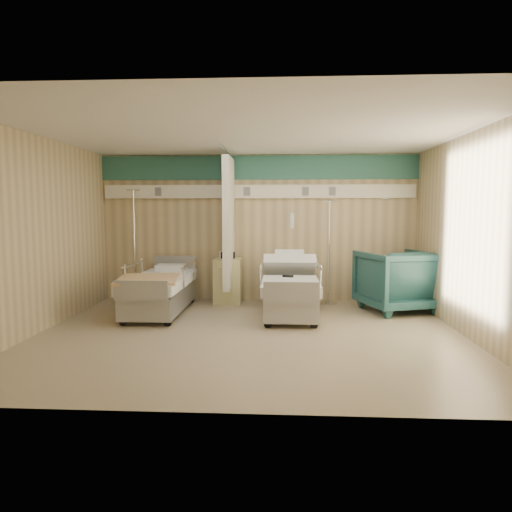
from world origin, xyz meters
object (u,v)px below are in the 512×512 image
Objects in this scene: bed_right at (290,296)px; iv_stand_right at (328,283)px; visitor_armchair at (397,281)px; bedside_cabinet at (228,281)px; iv_stand_left at (135,278)px; bed_left at (160,295)px.

iv_stand_right reaches higher than bed_right.
iv_stand_right is (-1.12, 0.56, -0.14)m from visitor_armchair.
visitor_armchair is at bearing -26.67° from iv_stand_right.
bedside_cabinet is at bearing 141.95° from bed_right.
bedside_cabinet is 1.80m from iv_stand_left.
iv_stand_right is (1.88, 0.03, -0.03)m from bedside_cabinet.
visitor_armchair reaches higher than bed_left.
bedside_cabinet reaches higher than bed_right.
bed_right is 1.46m from bedside_cabinet.
bed_right is 1.00× the size of bed_left.
iv_stand_right is (2.93, 0.93, 0.08)m from bed_left.
visitor_armchair is at bearing -7.23° from iv_stand_left.
iv_stand_left is at bearing 179.25° from iv_stand_right.
bed_right is at bearing 0.00° from bed_left.
visitor_armchair reaches higher than bedside_cabinet.
visitor_armchair is 4.84m from iv_stand_left.
iv_stand_left is (-0.75, 0.98, 0.12)m from bed_left.
iv_stand_right is at bearing 17.62° from bed_left.
iv_stand_right reaches higher than bedside_cabinet.
iv_stand_right is at bearing 0.98° from bedside_cabinet.
visitor_armchair is at bearing 11.36° from bed_right.
bed_right is 1.01× the size of iv_stand_left.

